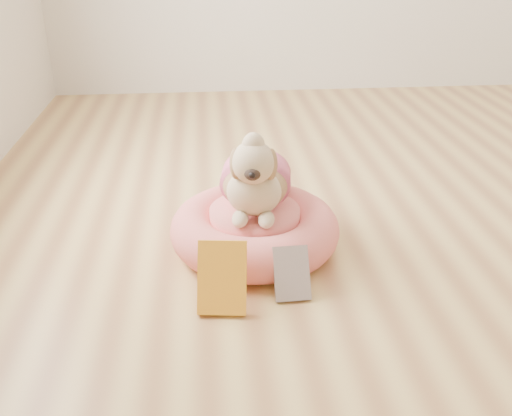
{
  "coord_description": "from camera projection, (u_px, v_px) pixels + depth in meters",
  "views": [
    {
      "loc": [
        -0.96,
        -1.8,
        1.06
      ],
      "look_at": [
        -0.8,
        -0.04,
        0.19
      ],
      "focal_mm": 40.0,
      "sensor_mm": 36.0,
      "label": 1
    }
  ],
  "objects": [
    {
      "name": "book_yellow",
      "position": [
        222.0,
        277.0,
        1.73
      ],
      "size": [
        0.16,
        0.14,
        0.21
      ],
      "primitive_type": "cube",
      "rotation": [
        -0.46,
        0.0,
        -0.12
      ],
      "color": "yellow",
      "rests_on": "floor"
    },
    {
      "name": "floor",
      "position": [
        464.0,
        239.0,
        2.16
      ],
      "size": [
        4.5,
        4.5,
        0.0
      ],
      "primitive_type": "plane",
      "color": "#A97546",
      "rests_on": "ground"
    },
    {
      "name": "dog",
      "position": [
        255.0,
        164.0,
        1.98
      ],
      "size": [
        0.36,
        0.48,
        0.33
      ],
      "primitive_type": null,
      "rotation": [
        0.0,
        0.0,
        -0.14
      ],
      "color": "brown",
      "rests_on": "pet_bed"
    },
    {
      "name": "book_white",
      "position": [
        292.0,
        273.0,
        1.81
      ],
      "size": [
        0.12,
        0.11,
        0.15
      ],
      "primitive_type": "cube",
      "rotation": [
        -0.59,
        0.0,
        0.04
      ],
      "color": "white",
      "rests_on": "floor"
    },
    {
      "name": "pet_bed",
      "position": [
        255.0,
        229.0,
        2.07
      ],
      "size": [
        0.61,
        0.61,
        0.16
      ],
      "color": "#DD6B56",
      "rests_on": "floor"
    }
  ]
}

